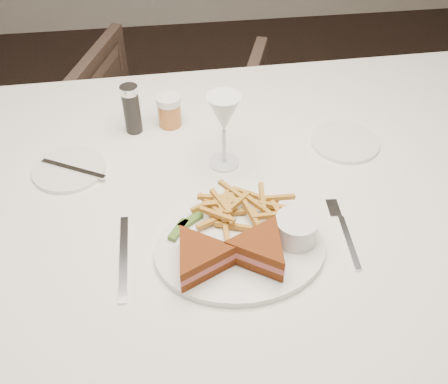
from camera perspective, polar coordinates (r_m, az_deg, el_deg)
name	(u,v)px	position (r m, az deg, el deg)	size (l,w,h in m)	color
ground	(110,381)	(1.68, -12.89, -20.27)	(5.00, 5.00, 0.00)	black
table	(221,298)	(1.34, -0.29, -11.97)	(1.56, 1.04, 0.75)	white
chair_far	(170,126)	(1.97, -6.14, 7.52)	(0.65, 0.61, 0.67)	#4B382E
table_setting	(228,201)	(0.98, 0.49, -1.09)	(0.79, 0.63, 0.18)	white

